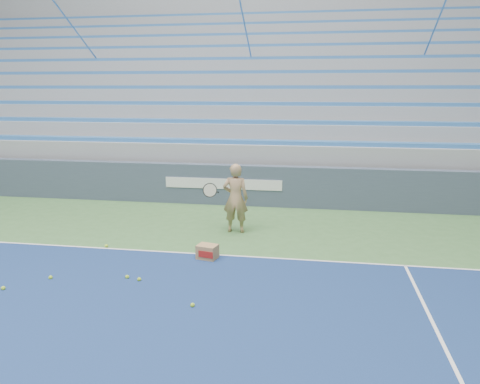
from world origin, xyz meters
The scene contains 10 objects.
sponsor_barrier centered at (0.00, 15.88, 0.55)m, with size 30.00×0.32×1.10m.
bleachers centered at (0.00, 21.60, 2.36)m, with size 31.00×9.15×7.30m.
tennis_player centered at (0.74, 13.42, 0.77)m, with size 0.89×0.81×1.54m.
ball_box centered at (0.52, 11.68, 0.14)m, with size 0.42×0.36×0.27m.
tennis_ball_0 centered at (0.75, 9.71, 0.03)m, with size 0.07×0.07×0.07m, color #ACDC2D.
tennis_ball_1 centered at (-1.64, 11.97, 0.03)m, with size 0.07×0.07×0.07m, color #ACDC2D.
tennis_ball_2 centered at (-0.60, 10.54, 0.03)m, with size 0.07×0.07×0.07m, color #ACDC2D.
tennis_ball_3 centered at (-2.36, 9.79, 0.03)m, with size 0.07×0.07×0.07m, color #ACDC2D.
tennis_ball_4 centered at (-1.86, 10.31, 0.03)m, with size 0.07×0.07×0.07m, color #ACDC2D.
tennis_ball_5 centered at (-0.36, 10.48, 0.03)m, with size 0.07×0.07×0.07m, color #ACDC2D.
Camera 1 is at (2.47, 3.60, 3.15)m, focal length 35.00 mm.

